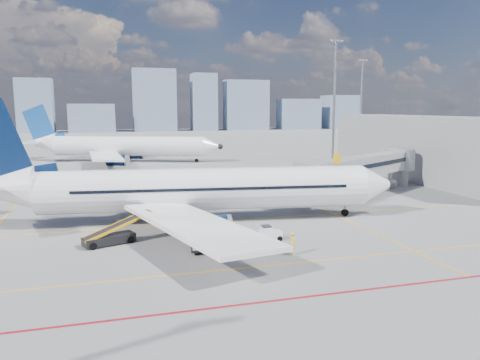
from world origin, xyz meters
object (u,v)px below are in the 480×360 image
object	(u,v)px
baggage_tug	(269,233)
ramp_worker	(293,243)
main_aircraft	(188,190)
second_aircraft	(121,146)
belt_loader	(111,237)
cargo_dolly	(213,239)

from	to	relation	value
baggage_tug	ramp_worker	size ratio (longest dim) A/B	1.09
main_aircraft	baggage_tug	xyz separation A→B (m)	(5.56, -8.77, -2.57)
second_aircraft	baggage_tug	size ratio (longest dim) A/B	20.84
main_aircraft	ramp_worker	xyz separation A→B (m)	(6.06, -12.94, -2.31)
ramp_worker	belt_loader	bearing A→B (deg)	87.50
second_aircraft	main_aircraft	bearing A→B (deg)	-64.61
main_aircraft	cargo_dolly	distance (m)	10.78
belt_loader	ramp_worker	world-z (taller)	belt_loader
baggage_tug	cargo_dolly	size ratio (longest dim) A/B	0.53
baggage_tug	cargo_dolly	world-z (taller)	cargo_dolly
second_aircraft	baggage_tug	xyz separation A→B (m)	(10.24, -64.91, -2.57)
baggage_tug	ramp_worker	bearing A→B (deg)	-81.54
second_aircraft	cargo_dolly	distance (m)	66.92
baggage_tug	belt_loader	distance (m)	13.46
main_aircraft	ramp_worker	world-z (taller)	main_aircraft
main_aircraft	baggage_tug	distance (m)	10.69
second_aircraft	ramp_worker	xyz separation A→B (m)	(10.74, -69.09, -2.31)
main_aircraft	ramp_worker	size ratio (longest dim) A/B	24.11
second_aircraft	baggage_tug	bearing A→B (deg)	-60.41
baggage_tug	cargo_dolly	bearing A→B (deg)	-159.82
main_aircraft	second_aircraft	distance (m)	56.34
second_aircraft	cargo_dolly	xyz separation A→B (m)	(4.89, -66.71, -2.15)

